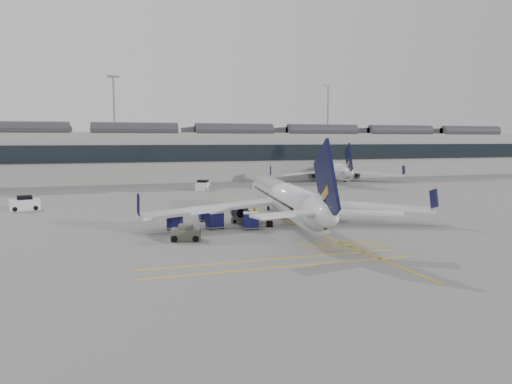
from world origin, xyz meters
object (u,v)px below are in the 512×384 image
object	(u,v)px
ramp_agent_b	(213,217)
pushback_tug	(186,233)
airliner_main	(287,199)
belt_loader	(245,218)
ramp_agent_a	(254,211)
baggage_cart_a	(215,220)

from	to	relation	value
ramp_agent_b	pushback_tug	bearing A→B (deg)	43.11
airliner_main	ramp_agent_b	world-z (taller)	airliner_main
belt_loader	ramp_agent_a	distance (m)	2.89
ramp_agent_b	belt_loader	bearing A→B (deg)	-177.38
baggage_cart_a	ramp_agent_b	xyz separation A→B (m)	(0.23, 1.66, 0.02)
ramp_agent_a	pushback_tug	size ratio (longest dim) A/B	0.56
airliner_main	ramp_agent_a	bearing A→B (deg)	123.50
airliner_main	ramp_agent_a	distance (m)	5.71
ramp_agent_b	ramp_agent_a	bearing A→B (deg)	-164.53
airliner_main	baggage_cart_a	world-z (taller)	airliner_main
airliner_main	pushback_tug	bearing A→B (deg)	-146.81
airliner_main	pushback_tug	xyz separation A→B (m)	(-12.43, -5.48, -2.13)
ramp_agent_a	pushback_tug	bearing A→B (deg)	160.58
baggage_cart_a	pushback_tug	distance (m)	6.68
airliner_main	ramp_agent_a	size ratio (longest dim) A/B	20.84
belt_loader	baggage_cart_a	world-z (taller)	baggage_cart_a
baggage_cart_a	ramp_agent_a	size ratio (longest dim) A/B	1.13
airliner_main	pushback_tug	distance (m)	13.75
ramp_agent_a	ramp_agent_b	xyz separation A→B (m)	(-5.91, -3.46, 0.14)
pushback_tug	belt_loader	bearing A→B (deg)	60.08
belt_loader	pushback_tug	world-z (taller)	belt_loader
belt_loader	ramp_agent_b	xyz separation A→B (m)	(-4.05, -1.27, 0.51)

